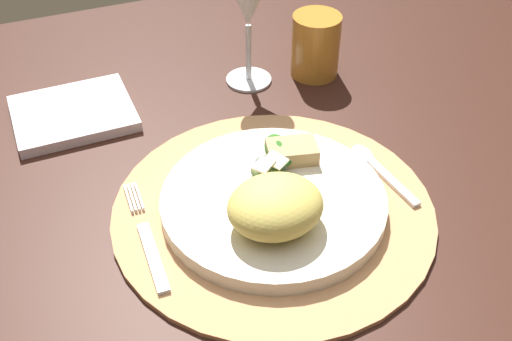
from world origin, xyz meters
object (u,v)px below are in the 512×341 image
at_px(fork, 147,240).
at_px(spoon, 374,165).
at_px(napkin, 73,113).
at_px(amber_tumbler, 316,45).
at_px(dinner_plate, 273,202).
at_px(dining_table, 213,300).
at_px(wine_glass, 248,0).

distance_m(fork, spoon, 0.28).
height_order(napkin, amber_tumbler, amber_tumbler).
relative_size(dinner_plate, spoon, 2.02).
xyz_separation_m(dinner_plate, spoon, (0.14, 0.02, -0.01)).
bearing_deg(napkin, fork, -82.92).
bearing_deg(amber_tumbler, dining_table, -138.53).
xyz_separation_m(dining_table, dinner_plate, (0.06, -0.04, 0.18)).
xyz_separation_m(dinner_plate, napkin, (-0.17, 0.26, -0.01)).
relative_size(dinner_plate, amber_tumbler, 2.74).
relative_size(dining_table, wine_glass, 8.56).
xyz_separation_m(napkin, amber_tumbler, (0.34, -0.02, 0.04)).
bearing_deg(spoon, amber_tumbler, 82.34).
height_order(fork, spoon, spoon).
relative_size(spoon, wine_glass, 0.71).
relative_size(napkin, amber_tumbler, 1.69).
bearing_deg(wine_glass, spoon, -74.80).
bearing_deg(wine_glass, amber_tumbler, -9.25).
height_order(dinner_plate, amber_tumbler, amber_tumbler).
distance_m(dining_table, napkin, 0.30).
height_order(fork, napkin, napkin).
relative_size(fork, napkin, 1.09).
relative_size(dinner_plate, napkin, 1.62).
height_order(dinner_plate, fork, dinner_plate).
xyz_separation_m(spoon, napkin, (-0.31, 0.24, -0.00)).
distance_m(dinner_plate, spoon, 0.14).
relative_size(dining_table, spoon, 12.02).
bearing_deg(fork, dining_table, 25.00).
bearing_deg(fork, dinner_plate, -1.21).
height_order(dining_table, fork, fork).
xyz_separation_m(spoon, wine_glass, (-0.06, 0.24, 0.11)).
bearing_deg(dinner_plate, dining_table, 149.42).
height_order(spoon, wine_glass, wine_glass).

